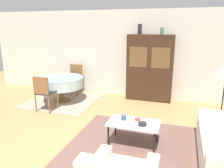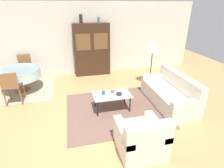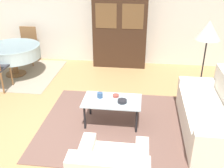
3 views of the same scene
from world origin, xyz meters
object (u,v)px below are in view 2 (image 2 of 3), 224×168
(vase_short, at_px, (99,20))
(display_cabinet, at_px, (92,50))
(couch, at_px, (170,94))
(cup, at_px, (103,93))
(coffee_table, at_px, (112,96))
(floor_lamp, at_px, (153,47))
(bowl, at_px, (119,94))
(dining_chair_near, at_px, (11,86))
(dining_chair_far, at_px, (25,66))
(vase_tall, at_px, (81,19))
(bowl_small, at_px, (113,91))
(armchair, at_px, (141,138))
(dining_table, at_px, (19,74))

(vase_short, bearing_deg, display_cabinet, -179.82)
(couch, height_order, cup, couch)
(coffee_table, height_order, display_cabinet, display_cabinet)
(display_cabinet, height_order, floor_lamp, display_cabinet)
(coffee_table, distance_m, bowl, 0.20)
(dining_chair_near, xyz_separation_m, dining_chair_far, (0.00, 1.74, 0.00))
(dining_chair_near, height_order, vase_tall, vase_tall)
(bowl, bearing_deg, bowl_small, 124.49)
(armchair, distance_m, vase_tall, 4.73)
(vase_tall, relative_size, vase_short, 1.51)
(dining_chair_near, distance_m, vase_short, 3.64)
(dining_table, height_order, bowl, dining_table)
(dining_table, bearing_deg, dining_chair_near, -90.00)
(floor_lamp, bearing_deg, cup, -147.25)
(coffee_table, relative_size, dining_table, 0.75)
(couch, distance_m, cup, 1.88)
(armchair, distance_m, vase_short, 4.67)
(dining_table, xyz_separation_m, dining_chair_near, (0.00, -0.87, -0.03))
(armchair, xyz_separation_m, floor_lamp, (1.50, 2.85, 1.02))
(dining_chair_far, bearing_deg, bowl, 135.53)
(display_cabinet, bearing_deg, vase_tall, 179.84)
(dining_chair_far, height_order, cup, dining_chair_far)
(cup, height_order, vase_tall, vase_tall)
(dining_chair_near, distance_m, bowl_small, 2.78)
(display_cabinet, bearing_deg, floor_lamp, -38.96)
(vase_tall, bearing_deg, vase_short, 0.00)
(coffee_table, relative_size, vase_short, 5.00)
(bowl_small, relative_size, vase_tall, 0.37)
(coffee_table, relative_size, dining_chair_near, 1.02)
(dining_chair_far, relative_size, bowl_small, 8.88)
(coffee_table, distance_m, vase_tall, 3.28)
(floor_lamp, bearing_deg, coffee_table, -142.55)
(couch, height_order, dining_table, couch)
(dining_chair_near, bearing_deg, bowl_small, -16.98)
(floor_lamp, bearing_deg, vase_tall, 145.70)
(couch, relative_size, dining_table, 1.45)
(display_cabinet, height_order, vase_short, vase_short)
(armchair, height_order, dining_table, armchair)
(cup, bearing_deg, vase_tall, 95.52)
(floor_lamp, xyz_separation_m, cup, (-1.90, -1.22, -0.83))
(dining_chair_far, distance_m, floor_lamp, 4.57)
(bowl, bearing_deg, cup, 161.99)
(coffee_table, bearing_deg, dining_chair_near, 160.23)
(armchair, height_order, bowl, armchair)
(coffee_table, bearing_deg, armchair, -83.28)
(vase_short, bearing_deg, dining_chair_far, -178.25)
(vase_tall, height_order, vase_short, vase_tall)
(dining_chair_near, bearing_deg, armchair, -41.83)
(vase_short, bearing_deg, couch, -62.15)
(armchair, bearing_deg, coffee_table, 96.72)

